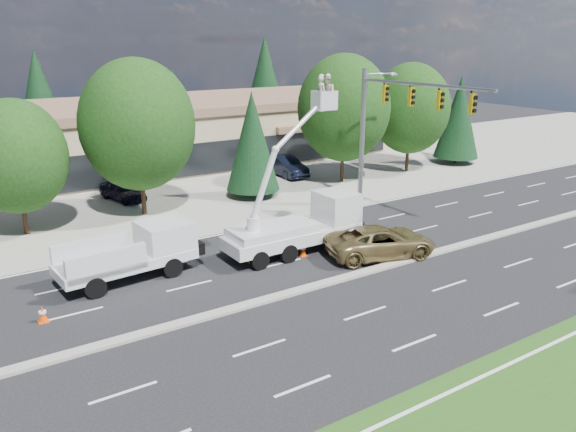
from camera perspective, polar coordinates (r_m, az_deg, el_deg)
ground at (r=25.79m, az=3.23°, el=-7.10°), size 140.00×140.00×0.00m
concrete_apron at (r=42.67m, az=-12.73°, el=2.52°), size 140.00×22.00×0.01m
road_median at (r=25.76m, az=3.23°, el=-6.98°), size 120.00×0.55×0.12m
strip_mall at (r=51.42m, az=-16.90°, el=7.92°), size 50.40×15.40×5.50m
tree_front_c at (r=34.68m, az=-25.93°, el=5.46°), size 5.58×5.58×7.75m
tree_front_d at (r=35.95m, az=-15.03°, el=8.91°), size 7.04×7.04×9.77m
tree_front_e at (r=39.39m, az=-3.65°, el=7.60°), size 3.76×3.76×7.41m
tree_front_f at (r=43.55m, az=5.69°, el=10.85°), size 7.07×7.07×9.81m
tree_front_g at (r=48.24m, az=12.33°, el=10.62°), size 6.49×6.49×9.01m
tree_front_h at (r=52.76m, az=16.95°, el=9.61°), size 3.94×3.94×7.76m
tree_back_b at (r=61.93m, az=-23.95°, el=11.04°), size 5.04×5.04×9.94m
tree_back_c at (r=65.74m, az=-11.56°, el=11.43°), size 3.94×3.94×7.76m
tree_back_d at (r=70.84m, az=-2.35°, el=13.67°), size 5.68×5.68×11.19m
signal_mast at (r=35.59m, az=9.94°, el=9.71°), size 2.76×10.16×9.00m
utility_pickup at (r=27.28m, az=-15.17°, el=-4.03°), size 6.47×2.91×2.41m
bucket_truck at (r=29.37m, az=1.60°, el=0.04°), size 7.51×2.46×9.09m
traffic_cone_a at (r=24.55m, az=-23.66°, el=-9.10°), size 0.40×0.40×0.70m
traffic_cone_b at (r=28.16m, az=-3.59°, el=-4.17°), size 0.40×0.40×0.70m
traffic_cone_c at (r=29.06m, az=1.53°, el=-3.44°), size 0.40×0.40×0.70m
minivan at (r=29.26m, az=9.41°, el=-2.58°), size 6.22×4.12×1.59m
parked_car_west at (r=40.73m, az=-16.45°, el=2.51°), size 2.64×4.32×1.37m
parked_car_east at (r=46.19m, az=-0.24°, el=5.11°), size 1.92×4.99×1.62m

